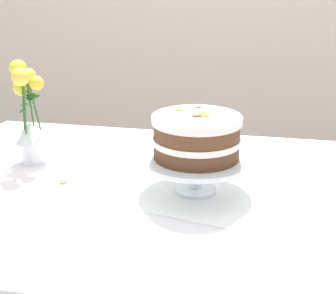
{
  "coord_description": "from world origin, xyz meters",
  "views": [
    {
      "loc": [
        0.29,
        -1.18,
        1.29
      ],
      "look_at": [
        0.05,
        -0.0,
        0.86
      ],
      "focal_mm": 52.23,
      "sensor_mm": 36.0,
      "label": 1
    }
  ],
  "objects_px": {
    "cake_stand": "(196,163)",
    "flower_vase": "(29,119)",
    "layer_cake": "(197,137)",
    "dining_table": "(148,221)"
  },
  "relations": [
    {
      "from": "cake_stand",
      "to": "layer_cake",
      "type": "distance_m",
      "value": 0.07
    },
    {
      "from": "cake_stand",
      "to": "flower_vase",
      "type": "relative_size",
      "value": 0.92
    },
    {
      "from": "flower_vase",
      "to": "dining_table",
      "type": "bearing_deg",
      "value": -18.37
    },
    {
      "from": "cake_stand",
      "to": "flower_vase",
      "type": "xyz_separation_m",
      "value": [
        -0.52,
        0.11,
        0.06
      ]
    },
    {
      "from": "dining_table",
      "to": "layer_cake",
      "type": "distance_m",
      "value": 0.28
    },
    {
      "from": "layer_cake",
      "to": "dining_table",
      "type": "bearing_deg",
      "value": -172.38
    },
    {
      "from": "dining_table",
      "to": "cake_stand",
      "type": "relative_size",
      "value": 4.83
    },
    {
      "from": "cake_stand",
      "to": "layer_cake",
      "type": "relative_size",
      "value": 1.26
    },
    {
      "from": "dining_table",
      "to": "flower_vase",
      "type": "relative_size",
      "value": 4.42
    },
    {
      "from": "dining_table",
      "to": "cake_stand",
      "type": "bearing_deg",
      "value": 7.57
    }
  ]
}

